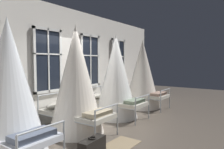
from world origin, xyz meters
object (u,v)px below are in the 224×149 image
at_px(cot_third, 116,77).
at_px(cot_first, 9,91).
at_px(cot_second, 76,81).
at_px(cot_fourth, 142,75).

bearing_deg(cot_third, cot_first, 90.82).
bearing_deg(cot_first, cot_second, -89.01).
height_order(cot_second, cot_fourth, cot_second).
xyz_separation_m(cot_first, cot_second, (1.72, 0.04, 0.05)).
bearing_deg(cot_third, cot_fourth, -91.09).
bearing_deg(cot_third, cot_second, 90.23).
bearing_deg(cot_first, cot_third, -89.62).
xyz_separation_m(cot_first, cot_fourth, (5.25, 0.01, 0.02)).
distance_m(cot_first, cot_third, 3.49).
bearing_deg(cot_second, cot_fourth, -91.50).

